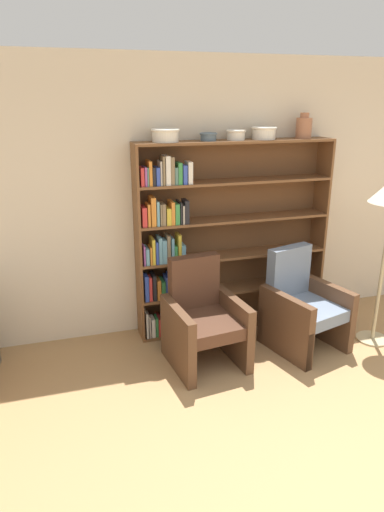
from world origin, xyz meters
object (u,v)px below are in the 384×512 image
object	(u,v)px
bowl_terracotta	(208,136)
armchair_leather	(203,320)
bowl_stoneware	(264,132)
bowl_olive	(165,134)
armchair_cushioned	(302,307)
vase_tall	(304,127)
bookshelf	(214,239)
bowl_sage	(236,134)

from	to	relation	value
bowl_terracotta	armchair_leather	distance (m)	1.73
bowl_terracotta	bowl_stoneware	world-z (taller)	bowl_stoneware
bowl_olive	armchair_cushioned	distance (m)	2.11
vase_tall	bookshelf	bearing A→B (deg)	178.99
armchair_cushioned	vase_tall	bearing A→B (deg)	-125.29
bookshelf	vase_tall	bearing A→B (deg)	-1.01
bowl_stoneware	bookshelf	bearing A→B (deg)	178.11
bookshelf	bowl_olive	xyz separation A→B (m)	(-0.50, -0.02, 1.05)
bowl_olive	armchair_leather	distance (m)	1.74
bookshelf	bowl_olive	size ratio (longest dim) A/B	7.56
bowl_terracotta	armchair_cushioned	xyz separation A→B (m)	(0.78, -0.62, -1.59)
bowl_sage	vase_tall	xyz separation A→B (m)	(0.73, 0.00, 0.05)
armchair_cushioned	bowl_olive	bearing A→B (deg)	-43.03
bookshelf	armchair_cushioned	xyz separation A→B (m)	(0.70, -0.64, -0.57)
bowl_olive	bowl_sage	world-z (taller)	bowl_olive
bowl_stoneware	armchair_cushioned	bearing A→B (deg)	-71.11
bowl_terracotta	armchair_cushioned	world-z (taller)	bowl_terracotta
armchair_leather	armchair_cushioned	distance (m)	1.02
vase_tall	armchair_cushioned	world-z (taller)	vase_tall
bowl_olive	armchair_cushioned	bearing A→B (deg)	-27.35
armchair_leather	bowl_olive	bearing A→B (deg)	-80.52
armchair_leather	armchair_cushioned	size ratio (longest dim) A/B	1.00
bookshelf	vase_tall	xyz separation A→B (m)	(0.92, -0.02, 1.09)
vase_tall	armchair_leather	size ratio (longest dim) A/B	0.25
armchair_cushioned	bowl_terracotta	bearing A→B (deg)	-54.08
bowl_sage	armchair_cushioned	size ratio (longest dim) A/B	0.20
bowl_sage	armchair_cushioned	world-z (taller)	bowl_sage
vase_tall	bowl_stoneware	bearing A→B (deg)	-180.00
bowl_stoneware	vase_tall	bearing A→B (deg)	0.00
armchair_cushioned	bowl_sage	bearing A→B (deg)	-66.55
bowl_stoneware	armchair_leather	bearing A→B (deg)	-142.58
bookshelf	vase_tall	distance (m)	1.43
bowl_terracotta	bowl_olive	bearing A→B (deg)	-180.00
bowl_olive	bowl_stoneware	world-z (taller)	same
bowl_stoneware	vase_tall	size ratio (longest dim) A/B	1.02
bowl_olive	bookshelf	bearing A→B (deg)	1.87
bowl_terracotta	vase_tall	size ratio (longest dim) A/B	0.68
bowl_terracotta	bowl_sage	bearing A→B (deg)	0.00
bookshelf	armchair_cushioned	size ratio (longest dim) A/B	2.08
bookshelf	bowl_terracotta	size ratio (longest dim) A/B	11.98
bowl_sage	bowl_olive	bearing A→B (deg)	-180.00
bookshelf	bowl_stoneware	distance (m)	1.16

